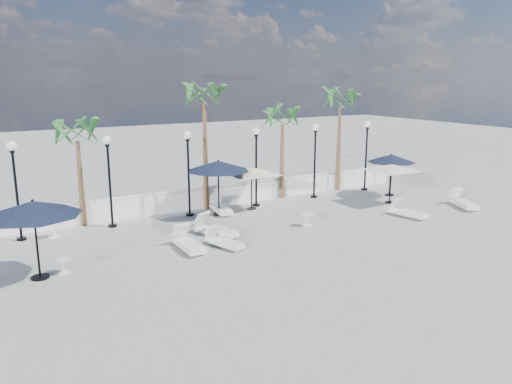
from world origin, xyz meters
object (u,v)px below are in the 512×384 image
lounger_5 (215,230)px  parasol_cream_sq_a (252,168)px  lounger_3 (188,243)px  lounger_6 (221,208)px  lounger_7 (408,212)px  parasol_navy_mid (218,166)px  lounger_4 (225,242)px  parasol_navy_right (391,159)px  parasol_navy_left (33,209)px  lounger_8 (463,202)px  parasol_cream_sq_b (392,164)px

lounger_5 → parasol_cream_sq_a: parasol_cream_sq_a is taller
lounger_3 → lounger_6: bearing=50.8°
lounger_7 → parasol_navy_mid: 8.78m
lounger_7 → parasol_navy_mid: parasol_navy_mid is taller
lounger_4 → parasol_navy_right: size_ratio=0.69×
lounger_6 → parasol_cream_sq_a: size_ratio=0.45×
lounger_5 → lounger_4: bearing=-122.8°
lounger_6 → lounger_7: (6.97, -4.86, -0.01)m
lounger_7 → parasol_navy_left: bearing=165.1°
lounger_6 → parasol_navy_left: bearing=-144.7°
lounger_6 → lounger_8: 11.68m
lounger_4 → lounger_5: (0.28, 1.37, 0.05)m
lounger_8 → lounger_4: bearing=-159.6°
lounger_3 → parasol_cream_sq_a: size_ratio=0.44×
lounger_5 → parasol_cream_sq_b: parasol_cream_sq_b is taller
lounger_4 → parasol_navy_right: 11.84m
lounger_8 → lounger_3: bearing=-161.0°
parasol_navy_left → parasol_cream_sq_a: (9.91, 4.00, -0.25)m
parasol_navy_mid → lounger_6: bearing=48.5°
parasol_navy_right → parasol_cream_sq_b: parasol_navy_right is taller
lounger_7 → parasol_navy_left: size_ratio=0.65×
lounger_5 → parasol_navy_right: parasol_navy_right is taller
parasol_navy_left → parasol_navy_mid: 9.00m
lounger_7 → parasol_navy_mid: bearing=135.2°
lounger_5 → parasol_navy_right: (11.02, 1.63, 1.73)m
parasol_navy_right → parasol_navy_left: bearing=-171.2°
lounger_6 → parasol_navy_right: 9.56m
lounger_8 → parasol_cream_sq_b: bearing=158.3°
parasol_navy_mid → lounger_3: bearing=-129.3°
lounger_7 → parasol_cream_sq_a: parasol_cream_sq_a is taller
parasol_navy_right → parasol_cream_sq_b: size_ratio=0.60×
lounger_4 → lounger_8: bearing=-22.0°
lounger_4 → parasol_cream_sq_a: bearing=30.7°
parasol_navy_left → parasol_cream_sq_b: bearing=5.4°
lounger_5 → parasol_navy_mid: 3.73m
parasol_cream_sq_b → lounger_6: bearing=162.4°
lounger_7 → parasol_cream_sq_a: 7.40m
lounger_4 → lounger_3: bearing=143.4°
lounger_3 → parasol_navy_right: size_ratio=0.77×
parasol_cream_sq_b → parasol_navy_mid: bearing=164.4°
lounger_4 → parasol_cream_sq_b: size_ratio=0.41×
lounger_3 → lounger_5: size_ratio=0.93×
lounger_4 → lounger_8: size_ratio=0.84×
lounger_8 → lounger_5: bearing=-166.0°
parasol_navy_left → parasol_cream_sq_b: (16.48, 1.55, -0.30)m
lounger_7 → lounger_8: size_ratio=0.92×
lounger_7 → parasol_cream_sq_b: 3.09m
lounger_6 → parasol_navy_right: size_ratio=0.78×
lounger_8 → parasol_navy_right: size_ratio=0.81×
parasol_navy_left → lounger_8: bearing=-2.6°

